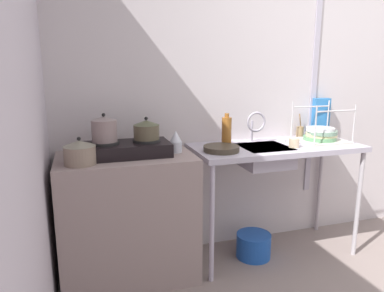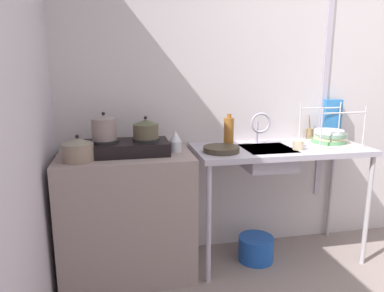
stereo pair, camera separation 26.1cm
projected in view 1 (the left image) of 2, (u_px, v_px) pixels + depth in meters
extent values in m
cube|color=beige|center=(326.00, 87.00, 3.24)|extent=(5.51, 0.10, 2.66)
cube|color=silver|center=(1.00, 118.00, 1.32)|extent=(0.10, 3.33, 2.66)
cube|color=#AEA7B7|center=(315.00, 73.00, 3.11)|extent=(0.05, 0.01, 2.13)
cube|color=gray|center=(128.00, 218.00, 2.58)|extent=(0.94, 0.57, 0.91)
cube|color=#AEA7B7|center=(276.00, 147.00, 2.83)|extent=(1.33, 0.57, 0.04)
cylinder|color=#B4AABF|center=(212.00, 224.00, 2.52)|extent=(0.04, 0.04, 0.87)
cylinder|color=#B4AEB3|center=(358.00, 204.00, 2.88)|extent=(0.04, 0.04, 0.87)
cylinder|color=#ABA8B1|center=(191.00, 200.00, 2.98)|extent=(0.04, 0.04, 0.87)
cylinder|color=#B4A9B0|center=(320.00, 186.00, 3.34)|extent=(0.04, 0.04, 0.87)
cube|color=black|center=(126.00, 149.00, 2.48)|extent=(0.59, 0.31, 0.09)
cylinder|color=black|center=(105.00, 143.00, 2.42)|extent=(0.19, 0.19, 0.02)
cylinder|color=black|center=(147.00, 140.00, 2.51)|extent=(0.19, 0.19, 0.02)
cylinder|color=gray|center=(104.00, 131.00, 2.41)|extent=(0.17, 0.17, 0.15)
cone|color=gray|center=(104.00, 118.00, 2.39)|extent=(0.17, 0.17, 0.02)
sphere|color=black|center=(103.00, 115.00, 2.38)|extent=(0.02, 0.02, 0.02)
cylinder|color=#4E4533|center=(146.00, 132.00, 2.49)|extent=(0.18, 0.18, 0.10)
cone|color=#484C34|center=(146.00, 123.00, 2.48)|extent=(0.18, 0.18, 0.03)
sphere|color=black|center=(146.00, 118.00, 2.47)|extent=(0.02, 0.02, 0.02)
cylinder|color=#816E5E|center=(80.00, 155.00, 2.25)|extent=(0.20, 0.20, 0.12)
cone|color=gray|center=(79.00, 143.00, 2.24)|extent=(0.20, 0.20, 0.03)
sphere|color=black|center=(79.00, 139.00, 2.23)|extent=(0.02, 0.02, 0.02)
cylinder|color=silver|center=(176.00, 147.00, 2.58)|extent=(0.09, 0.09, 0.08)
cone|color=silver|center=(176.00, 136.00, 2.56)|extent=(0.09, 0.09, 0.08)
cube|color=#AEA7B7|center=(264.00, 156.00, 2.79)|extent=(0.37, 0.36, 0.15)
cylinder|color=#AEA7B7|center=(252.00, 131.00, 2.94)|extent=(0.02, 0.02, 0.17)
torus|color=#AEA7B7|center=(256.00, 122.00, 2.86)|extent=(0.16, 0.02, 0.16)
cylinder|color=#3C3428|center=(221.00, 149.00, 2.61)|extent=(0.26, 0.26, 0.04)
cylinder|color=#BBB7B9|center=(316.00, 126.00, 2.73)|extent=(0.01, 0.01, 0.32)
cylinder|color=#BBB7B9|center=(354.00, 124.00, 2.83)|extent=(0.01, 0.01, 0.32)
cylinder|color=#BBB7B9|center=(292.00, 120.00, 3.03)|extent=(0.01, 0.01, 0.32)
cylinder|color=#BBB7B9|center=(328.00, 119.00, 3.13)|extent=(0.01, 0.01, 0.32)
cylinder|color=#BBB7B9|center=(336.00, 111.00, 2.76)|extent=(0.36, 0.01, 0.01)
cylinder|color=#BBB7B9|center=(311.00, 107.00, 3.06)|extent=(0.36, 0.01, 0.01)
cube|color=beige|center=(321.00, 141.00, 2.96)|extent=(0.38, 0.34, 0.01)
cylinder|color=#5E9767|center=(320.00, 138.00, 2.96)|extent=(0.27, 0.27, 0.03)
cylinder|color=beige|center=(321.00, 135.00, 2.97)|extent=(0.25, 0.25, 0.03)
cylinder|color=gray|center=(322.00, 132.00, 2.95)|extent=(0.24, 0.24, 0.03)
cylinder|color=white|center=(321.00, 129.00, 2.95)|extent=(0.23, 0.23, 0.03)
cylinder|color=beige|center=(294.00, 143.00, 2.74)|extent=(0.08, 0.08, 0.07)
cylinder|color=white|center=(292.00, 142.00, 2.87)|extent=(0.11, 0.11, 0.04)
cylinder|color=#985B22|center=(227.00, 132.00, 2.75)|extent=(0.08, 0.08, 0.23)
cylinder|color=#985B22|center=(227.00, 115.00, 2.72)|extent=(0.03, 0.03, 0.03)
cube|color=#2B6DAF|center=(321.00, 117.00, 3.17)|extent=(0.15, 0.08, 0.33)
cylinder|color=#8F744E|center=(300.00, 132.00, 3.14)|extent=(0.06, 0.06, 0.09)
cylinder|color=olive|center=(300.00, 124.00, 3.12)|extent=(0.03, 0.04, 0.18)
cylinder|color=#1C4FAE|center=(253.00, 245.00, 2.92)|extent=(0.28, 0.28, 0.20)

